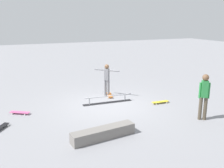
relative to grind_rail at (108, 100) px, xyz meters
The scene contains 9 objects.
ground_plane 0.35m from the grind_rail, 74.50° to the left, with size 60.00×60.00×0.00m, color gray.
grind_rail is the anchor object (origin of this frame).
skate_ledge 3.50m from the grind_rail, 65.46° to the left, with size 2.13×0.42×0.35m, color gray.
skater_main 1.29m from the grind_rail, 110.33° to the right, with size 0.95×0.97×1.59m.
skateboard_main 0.97m from the grind_rail, 117.76° to the right, with size 0.41×0.82×0.09m.
bystander_green_shirt 4.19m from the grind_rail, 128.18° to the left, with size 0.38×0.29×1.75m.
loose_skateboard_yellow 2.38m from the grind_rail, 154.34° to the left, with size 0.81×0.28×0.09m.
loose_skateboard_black 4.63m from the grind_rail, 14.64° to the left, with size 0.61×0.78×0.09m.
loose_skateboard_pink 3.77m from the grind_rail, ahead, with size 0.78×0.61×0.09m.
Camera 1 is at (4.00, 9.69, 3.70)m, focal length 40.13 mm.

